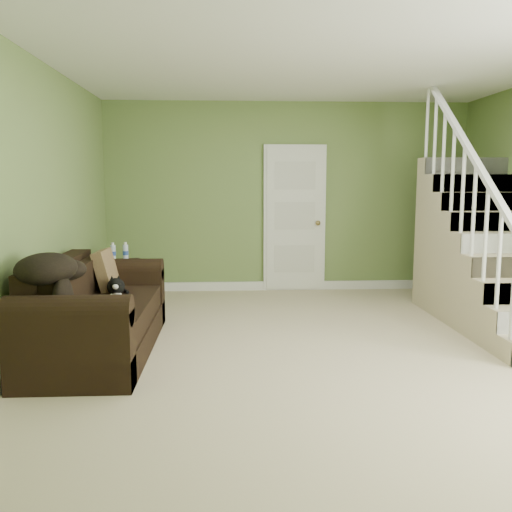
{
  "coord_description": "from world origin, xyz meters",
  "views": [
    {
      "loc": [
        -0.82,
        -4.77,
        1.51
      ],
      "look_at": [
        -0.56,
        0.34,
        0.81
      ],
      "focal_mm": 38.0,
      "sensor_mm": 36.0,
      "label": 1
    }
  ],
  "objects": [
    {
      "name": "floor",
      "position": [
        0.0,
        0.0,
        0.0
      ],
      "size": [
        5.0,
        5.5,
        0.01
      ],
      "primitive_type": "cube",
      "color": "tan",
      "rests_on": "ground"
    },
    {
      "name": "ceiling",
      "position": [
        0.0,
        0.0,
        2.6
      ],
      "size": [
        5.0,
        5.5,
        0.01
      ],
      "primitive_type": "cube",
      "color": "white",
      "rests_on": "wall_back"
    },
    {
      "name": "wall_back",
      "position": [
        0.0,
        2.75,
        1.3
      ],
      "size": [
        5.0,
        0.04,
        2.6
      ],
      "primitive_type": "cube",
      "color": "olive",
      "rests_on": "floor"
    },
    {
      "name": "wall_front",
      "position": [
        0.0,
        -2.75,
        1.3
      ],
      "size": [
        5.0,
        0.04,
        2.6
      ],
      "primitive_type": "cube",
      "color": "olive",
      "rests_on": "floor"
    },
    {
      "name": "wall_left",
      "position": [
        -2.5,
        0.0,
        1.3
      ],
      "size": [
        0.04,
        5.5,
        2.6
      ],
      "primitive_type": "cube",
      "color": "olive",
      "rests_on": "floor"
    },
    {
      "name": "baseboard_back",
      "position": [
        0.0,
        2.72,
        0.06
      ],
      "size": [
        5.0,
        0.04,
        0.12
      ],
      "primitive_type": "cube",
      "color": "white",
      "rests_on": "floor"
    },
    {
      "name": "baseboard_left",
      "position": [
        -2.47,
        0.0,
        0.06
      ],
      "size": [
        0.04,
        5.5,
        0.12
      ],
      "primitive_type": "cube",
      "color": "white",
      "rests_on": "floor"
    },
    {
      "name": "door",
      "position": [
        0.1,
        2.71,
        1.01
      ],
      "size": [
        0.86,
        0.12,
        2.02
      ],
      "color": "white",
      "rests_on": "floor"
    },
    {
      "name": "staircase",
      "position": [
        1.99,
        0.97,
        0.64
      ],
      "size": [
        1.0,
        2.51,
        2.82
      ],
      "color": "tan",
      "rests_on": "floor"
    },
    {
      "name": "sofa",
      "position": [
        -2.02,
        0.01,
        0.32
      ],
      "size": [
        0.91,
        2.1,
        0.83
      ],
      "color": "black",
      "rests_on": "floor"
    },
    {
      "name": "side_table",
      "position": [
        -2.12,
        1.76,
        0.29
      ],
      "size": [
        0.57,
        0.57,
        0.8
      ],
      "rotation": [
        0.0,
        0.0,
        0.22
      ],
      "color": "black",
      "rests_on": "floor"
    },
    {
      "name": "cat",
      "position": [
        -1.89,
        0.31,
        0.53
      ],
      "size": [
        0.25,
        0.44,
        0.22
      ],
      "rotation": [
        0.0,
        0.0,
        0.18
      ],
      "color": "black",
      "rests_on": "sofa"
    },
    {
      "name": "banana",
      "position": [
        -1.86,
        -0.35,
        0.48
      ],
      "size": [
        0.17,
        0.21,
        0.06
      ],
      "primitive_type": "ellipsoid",
      "rotation": [
        0.0,
        0.0,
        0.56
      ],
      "color": "yellow",
      "rests_on": "sofa"
    },
    {
      "name": "throw_pillow",
      "position": [
        -2.03,
        0.61,
        0.63
      ],
      "size": [
        0.21,
        0.43,
        0.44
      ],
      "primitive_type": "cube",
      "rotation": [
        0.0,
        -0.24,
        -0.01
      ],
      "color": "#4B301E",
      "rests_on": "sofa"
    },
    {
      "name": "throw_blanket",
      "position": [
        -2.2,
        -0.64,
        0.86
      ],
      "size": [
        0.54,
        0.65,
        0.24
      ],
      "primitive_type": "ellipsoid",
      "rotation": [
        0.0,
        0.0,
        0.18
      ],
      "color": "black",
      "rests_on": "sofa"
    }
  ]
}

